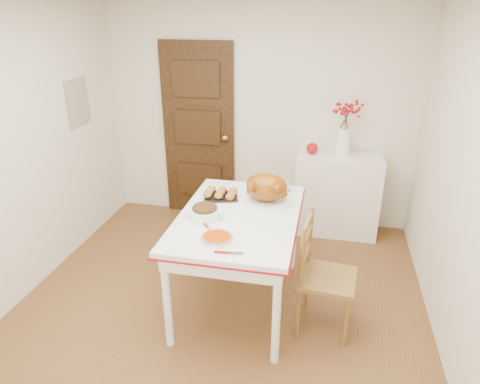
% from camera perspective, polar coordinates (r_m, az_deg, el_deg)
% --- Properties ---
extents(floor, '(3.50, 4.00, 0.00)m').
position_cam_1_polar(floor, '(3.72, -3.43, -16.74)').
color(floor, brown).
rests_on(floor, ground).
extents(wall_back, '(3.50, 0.00, 2.50)m').
position_cam_1_polar(wall_back, '(4.92, 2.42, 10.05)').
color(wall_back, beige).
rests_on(wall_back, ground).
extents(wall_right, '(0.00, 4.00, 2.50)m').
position_cam_1_polar(wall_right, '(3.10, 28.89, -1.32)').
color(wall_right, beige).
rests_on(wall_right, ground).
extents(door_back, '(0.85, 0.06, 2.06)m').
position_cam_1_polar(door_back, '(5.11, -5.51, 7.93)').
color(door_back, black).
rests_on(door_back, ground).
extents(photo_board, '(0.03, 0.35, 0.45)m').
position_cam_1_polar(photo_board, '(4.75, -20.79, 11.16)').
color(photo_board, '#A69F86').
rests_on(photo_board, ground).
extents(sideboard, '(0.92, 0.41, 0.92)m').
position_cam_1_polar(sideboard, '(4.90, 12.75, -0.36)').
color(sideboard, silver).
rests_on(sideboard, floor).
extents(kitchen_table, '(0.97, 1.42, 0.85)m').
position_cam_1_polar(kitchen_table, '(3.67, -0.17, -8.99)').
color(kitchen_table, white).
rests_on(kitchen_table, floor).
extents(chair_oak, '(0.47, 0.47, 0.96)m').
position_cam_1_polar(chair_oak, '(3.44, 11.61, -10.88)').
color(chair_oak, '#8D5D23').
rests_on(chair_oak, floor).
extents(berry_vase, '(0.32, 0.32, 0.62)m').
position_cam_1_polar(berry_vase, '(4.65, 13.79, 8.30)').
color(berry_vase, white).
rests_on(berry_vase, sideboard).
extents(apple, '(0.13, 0.13, 0.13)m').
position_cam_1_polar(apple, '(4.72, 9.58, 5.75)').
color(apple, '#990A0E').
rests_on(apple, sideboard).
extents(turkey_platter, '(0.48, 0.42, 0.26)m').
position_cam_1_polar(turkey_platter, '(3.63, 3.56, 0.46)').
color(turkey_platter, '#86460A').
rests_on(turkey_platter, kitchen_table).
extents(pumpkin_pie, '(0.26, 0.26, 0.05)m').
position_cam_1_polar(pumpkin_pie, '(3.09, -3.09, -6.06)').
color(pumpkin_pie, '#B33700').
rests_on(pumpkin_pie, kitchen_table).
extents(stuffing_dish, '(0.33, 0.28, 0.12)m').
position_cam_1_polar(stuffing_dish, '(3.40, -4.71, -2.56)').
color(stuffing_dish, '#39230E').
rests_on(stuffing_dish, kitchen_table).
extents(rolls_tray, '(0.34, 0.30, 0.08)m').
position_cam_1_polar(rolls_tray, '(3.75, -2.60, -0.21)').
color(rolls_tray, '#9F6325').
rests_on(rolls_tray, kitchen_table).
extents(pie_server, '(0.20, 0.07, 0.01)m').
position_cam_1_polar(pie_server, '(2.95, -1.53, -8.09)').
color(pie_server, silver).
rests_on(pie_server, kitchen_table).
extents(carving_knife, '(0.18, 0.20, 0.01)m').
position_cam_1_polar(carving_knife, '(3.25, -4.10, -4.91)').
color(carving_knife, silver).
rests_on(carving_knife, kitchen_table).
extents(drinking_glass, '(0.07, 0.07, 0.10)m').
position_cam_1_polar(drinking_glass, '(3.96, 1.77, 1.33)').
color(drinking_glass, white).
rests_on(drinking_glass, kitchen_table).
extents(shaker_pair, '(0.10, 0.05, 0.10)m').
position_cam_1_polar(shaker_pair, '(3.91, 6.08, 0.85)').
color(shaker_pair, white).
rests_on(shaker_pair, kitchen_table).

